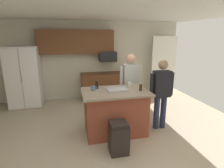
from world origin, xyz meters
TOP-DOWN VIEW (x-y plane):
  - floor at (0.00, 0.00)m, footprint 7.04×7.04m
  - ceiling at (0.00, 0.00)m, footprint 7.04×7.04m
  - back_wall at (0.00, 2.80)m, footprint 6.40×0.10m
  - french_door_window_panel at (2.60, 2.40)m, footprint 0.90×0.06m
  - cabinet_run_upper at (-0.40, 2.60)m, footprint 2.40×0.38m
  - cabinet_run_lower at (0.60, 2.48)m, footprint 1.80×0.63m
  - refrigerator at (-2.00, 2.38)m, footprint 0.92×0.76m
  - microwave_over_range at (0.60, 2.50)m, footprint 0.56×0.40m
  - kitchen_island at (0.27, 0.16)m, footprint 1.43×0.94m
  - person_host_foreground at (0.85, 0.84)m, footprint 0.57×0.22m
  - person_guest_left at (1.34, 0.11)m, footprint 0.57×0.22m
  - glass_short_whisky at (0.81, 0.05)m, footprint 0.06×0.06m
  - mug_ceramic_white at (-0.18, 0.30)m, footprint 0.12×0.08m
  - mug_blue_stoneware at (0.70, 0.44)m, footprint 0.12×0.08m
  - glass_dark_ale at (-0.09, 0.41)m, footprint 0.07×0.07m
  - serving_tray at (0.32, 0.17)m, footprint 0.44×0.30m
  - trash_bin at (0.15, -0.59)m, footprint 0.34×0.34m

SIDE VIEW (x-z plane):
  - floor at x=0.00m, z-range 0.00..0.00m
  - trash_bin at x=0.15m, z-range 0.00..0.61m
  - cabinet_run_lower at x=0.60m, z-range 0.00..0.90m
  - kitchen_island at x=0.27m, z-range 0.01..0.98m
  - refrigerator at x=-2.00m, z-range 0.00..1.83m
  - person_guest_left at x=1.34m, z-range 0.12..1.74m
  - person_host_foreground at x=0.85m, z-range 0.13..1.81m
  - serving_tray at x=0.32m, z-range 0.97..1.02m
  - mug_ceramic_white at x=-0.18m, z-range 0.98..1.07m
  - mug_blue_stoneware at x=0.70m, z-range 0.98..1.07m
  - glass_short_whisky at x=0.81m, z-range 0.97..1.11m
  - glass_dark_ale at x=-0.09m, z-range 0.97..1.14m
  - french_door_window_panel at x=2.60m, z-range 0.10..2.10m
  - back_wall at x=0.00m, z-range 0.00..2.60m
  - microwave_over_range at x=0.60m, z-range 1.29..1.61m
  - cabinet_run_upper at x=-0.40m, z-range 1.55..2.30m
  - ceiling at x=0.00m, z-range 2.60..2.60m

